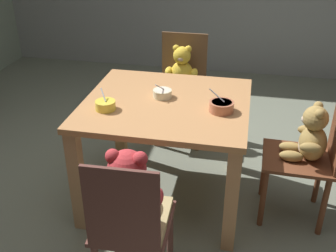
{
  "coord_description": "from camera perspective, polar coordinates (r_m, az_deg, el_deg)",
  "views": [
    {
      "loc": [
        0.48,
        -2.28,
        1.81
      ],
      "look_at": [
        0.0,
        0.05,
        0.52
      ],
      "focal_mm": 43.8,
      "sensor_mm": 36.0,
      "label": 1
    }
  ],
  "objects": [
    {
      "name": "porridge_bowl_terracotta_near_right",
      "position": [
        2.45,
        7.45,
        2.74
      ],
      "size": [
        0.16,
        0.15,
        0.13
      ],
      "color": "#B56A4C",
      "rests_on": "dining_table"
    },
    {
      "name": "teddy_chair_far_center",
      "position": [
        3.41,
        1.87,
        6.47
      ],
      "size": [
        0.41,
        0.37,
        0.89
      ],
      "rotation": [
        0.0,
        0.0,
        -1.57
      ],
      "color": "brown",
      "rests_on": "ground_plane"
    },
    {
      "name": "teddy_chair_near_right",
      "position": [
        2.62,
        19.11,
        -2.48
      ],
      "size": [
        0.43,
        0.39,
        0.87
      ],
      "rotation": [
        0.0,
        0.0,
        3.12
      ],
      "color": "brown",
      "rests_on": "ground_plane"
    },
    {
      "name": "dining_table",
      "position": [
        2.63,
        -0.22,
        0.89
      ],
      "size": [
        1.03,
        0.95,
        0.73
      ],
      "color": "#B47C4B",
      "rests_on": "ground_plane"
    },
    {
      "name": "ground_plane",
      "position": [
        2.96,
        -0.2,
        -9.73
      ],
      "size": [
        5.2,
        5.2,
        0.04
      ],
      "color": "slate"
    },
    {
      "name": "porridge_bowl_cream_center",
      "position": [
        2.61,
        -0.8,
        4.57
      ],
      "size": [
        0.12,
        0.12,
        0.11
      ],
      "color": "beige",
      "rests_on": "dining_table"
    },
    {
      "name": "teddy_chair_near_front",
      "position": [
        1.96,
        -5.25,
        -10.86
      ],
      "size": [
        0.38,
        0.39,
        0.89
      ],
      "rotation": [
        0.0,
        0.0,
        1.6
      ],
      "color": "brown",
      "rests_on": "ground_plane"
    },
    {
      "name": "porridge_bowl_yellow_near_left",
      "position": [
        2.48,
        -8.7,
        2.9
      ],
      "size": [
        0.12,
        0.12,
        0.12
      ],
      "color": "yellow",
      "rests_on": "dining_table"
    }
  ]
}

